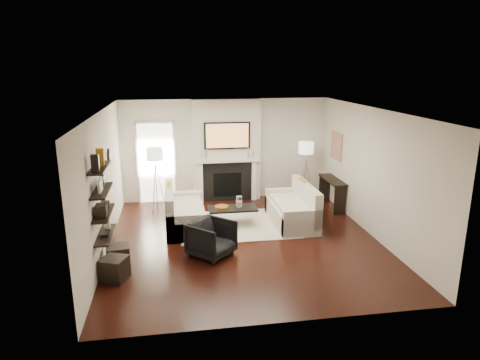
{
  "coord_description": "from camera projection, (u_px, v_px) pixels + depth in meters",
  "views": [
    {
      "loc": [
        -1.4,
        -8.19,
        3.55
      ],
      "look_at": [
        0.0,
        0.6,
        1.15
      ],
      "focal_mm": 32.0,
      "sensor_mm": 36.0,
      "label": 1
    }
  ],
  "objects": [
    {
      "name": "console_leg_s",
      "position": [
        324.0,
        188.0,
        11.46
      ],
      "size": [
        0.3,
        0.04,
        0.71
      ],
      "primitive_type": "cube",
      "color": "black",
      "rests_on": "floor"
    },
    {
      "name": "fireplace_surround",
      "position": [
        227.0,
        182.0,
        11.42
      ],
      "size": [
        1.3,
        0.02,
        1.04
      ],
      "primitive_type": "cube",
      "color": "black",
      "rests_on": "floor"
    },
    {
      "name": "pillow_right_charcoal",
      "position": [
        310.0,
        197.0,
        9.5
      ],
      "size": [
        0.1,
        0.4,
        0.4
      ],
      "primitive_type": "cube",
      "color": "black",
      "rests_on": "loveseat_right_cushion"
    },
    {
      "name": "lamp_right_leg_c",
      "position": [
        304.0,
        180.0,
        11.32
      ],
      "size": [
        0.14,
        0.22,
        1.23
      ],
      "primitive_type": "cylinder",
      "rotation": [
        0.18,
        0.0,
        2.62
      ],
      "color": "silver",
      "rests_on": "floor"
    },
    {
      "name": "shelf_lower",
      "position": [
        104.0,
        213.0,
        7.31
      ],
      "size": [
        0.25,
        1.0,
        0.04
      ],
      "primitive_type": "cube",
      "color": "black",
      "rests_on": "wall_left"
    },
    {
      "name": "decor_wine_rack",
      "position": [
        101.0,
        210.0,
        7.09
      ],
      "size": [
        0.18,
        0.25,
        0.2
      ],
      "primitive_type": "cube",
      "color": "black",
      "rests_on": "shelf_lower"
    },
    {
      "name": "ottoman_near",
      "position": [
        118.0,
        256.0,
        7.75
      ],
      "size": [
        0.46,
        0.46,
        0.4
      ],
      "primitive_type": "cube",
      "rotation": [
        0.0,
        0.0,
        0.17
      ],
      "color": "black",
      "rests_on": "floor"
    },
    {
      "name": "loveseat_left_cushion",
      "position": [
        187.0,
        208.0,
        9.54
      ],
      "size": [
        0.63,
        1.44,
        0.1
      ],
      "primitive_type": "cube",
      "color": "beige",
      "rests_on": "loveseat_left_base"
    },
    {
      "name": "loveseat_right_cushion",
      "position": [
        290.0,
        204.0,
        9.8
      ],
      "size": [
        0.63,
        1.44,
        0.1
      ],
      "primitive_type": "cube",
      "color": "beige",
      "rests_on": "loveseat_right_base"
    },
    {
      "name": "shelf_upper",
      "position": [
        102.0,
        191.0,
        7.2
      ],
      "size": [
        0.25,
        1.0,
        0.04
      ],
      "primitive_type": "cube",
      "color": "black",
      "rests_on": "wall_left"
    },
    {
      "name": "door_trim_top",
      "position": [
        154.0,
        122.0,
        10.93
      ],
      "size": [
        1.02,
        0.06,
        0.06
      ],
      "primitive_type": "cube",
      "color": "white",
      "rests_on": "wall_back"
    },
    {
      "name": "console_leg_n",
      "position": [
        340.0,
        201.0,
        10.41
      ],
      "size": [
        0.3,
        0.04,
        0.71
      ],
      "primitive_type": "cube",
      "color": "black",
      "rests_on": "floor"
    },
    {
      "name": "loveseat_left_arm_s",
      "position": [
        184.0,
        204.0,
        10.35
      ],
      "size": [
        0.85,
        0.18,
        0.6
      ],
      "primitive_type": "cube",
      "color": "beige",
      "rests_on": "floor"
    },
    {
      "name": "loveseat_left_base",
      "position": [
        186.0,
        219.0,
        9.6
      ],
      "size": [
        0.85,
        1.8,
        0.42
      ],
      "primitive_type": "cube",
      "color": "beige",
      "rests_on": "floor"
    },
    {
      "name": "decor_frame_b",
      "position": [
        103.0,
        181.0,
        7.43
      ],
      "size": [
        0.04,
        0.22,
        0.18
      ],
      "primitive_type": "cube",
      "color": "black",
      "rests_on": "shelf_upper"
    },
    {
      "name": "coffee_table",
      "position": [
        233.0,
        208.0,
        9.7
      ],
      "size": [
        1.1,
        0.55,
        0.04
      ],
      "primitive_type": "cube",
      "color": "black",
      "rests_on": "floor"
    },
    {
      "name": "decor_box_tall",
      "position": [
        107.0,
        224.0,
        7.64
      ],
      "size": [
        0.1,
        0.1,
        0.18
      ],
      "primitive_type": "cube",
      "color": "white",
      "rests_on": "shelf_bottom"
    },
    {
      "name": "decor_books",
      "position": [
        105.0,
        234.0,
        7.33
      ],
      "size": [
        0.14,
        0.2,
        0.05
      ],
      "primitive_type": "cube",
      "color": "black",
      "rests_on": "shelf_bottom"
    },
    {
      "name": "shelf_top",
      "position": [
        100.0,
        168.0,
        7.1
      ],
      "size": [
        0.25,
        1.0,
        0.04
      ],
      "primitive_type": "cube",
      "color": "black",
      "rests_on": "wall_left"
    },
    {
      "name": "chimney_breast",
      "position": [
        227.0,
        151.0,
        11.33
      ],
      "size": [
        1.8,
        0.25,
        2.7
      ],
      "primitive_type": "cube",
      "color": "silver",
      "rests_on": "floor"
    },
    {
      "name": "tv_body",
      "position": [
        227.0,
        136.0,
        11.07
      ],
      "size": [
        1.2,
        0.06,
        0.7
      ],
      "primitive_type": "cube",
      "color": "black",
      "rests_on": "chimney_breast"
    },
    {
      "name": "pillow_left_charcoal",
      "position": [
        170.0,
        202.0,
        9.13
      ],
      "size": [
        0.1,
        0.4,
        0.4
      ],
      "primitive_type": "cube",
      "color": "black",
      "rests_on": "loveseat_left_cushion"
    },
    {
      "name": "candlestick_l_tall",
      "position": [
        206.0,
        154.0,
        11.1
      ],
      "size": [
        0.04,
        0.04,
        0.3
      ],
      "primitive_type": "cylinder",
      "color": "silver",
      "rests_on": "mantel_shelf"
    },
    {
      "name": "loveseat_left_back",
      "position": [
        170.0,
        206.0,
        9.47
      ],
      "size": [
        0.18,
        1.8,
        0.8
      ],
      "primitive_type": "cube",
      "color": "beige",
      "rests_on": "floor"
    },
    {
      "name": "coffee_leg_nw",
      "position": [
        212.0,
        222.0,
        9.47
      ],
      "size": [
        0.02,
        0.02,
        0.38
      ],
      "primitive_type": "cylinder",
      "color": "silver",
      "rests_on": "floor"
    },
    {
      "name": "mantel_shelf",
      "position": [
        227.0,
        161.0,
        11.22
      ],
      "size": [
        1.7,
        0.18,
        0.07
      ],
      "primitive_type": "cube",
      "color": "white",
      "rests_on": "chimney_breast"
    },
    {
      "name": "lamp_right_shade",
      "position": [
        306.0,
        148.0,
        11.2
      ],
      "size": [
        0.4,
        0.4,
        0.3
      ],
      "primitive_type": "cylinder",
      "color": "white",
      "rests_on": "lamp_right_post"
    },
    {
      "name": "clock_face",
      "position": [
        110.0,
        156.0,
        8.95
      ],
      "size": [
        0.01,
        0.29,
        0.29
      ],
      "primitive_type": "cylinder",
      "rotation": [
        0.0,
        1.57,
        0.0
      ],
      "color": "white",
      "rests_on": "clock_rim"
    },
    {
      "name": "lamp_right_leg_a",
      "position": [
        309.0,
        179.0,
        11.44
      ],
      "size": [
        0.25,
        0.02,
        1.23
      ],
      "primitive_type": "cylinder",
      "rotation": [
        0.18,
        0.0,
        4.71
      ],
      "color": "silver",
      "rests_on": "floor"
    },
    {
      "name": "decor_magfile_b",
      "position": [
        100.0,
        157.0,
        7.19
      ],
      "size": [
        0.12,
        0.1,
        0.28
      ],
      "primitive_type": "cube",
      "color": "#B16F15",
      "rests_on": "shelf_top"
    },
    {
      "name": "room_envelope",
      "position": [
        245.0,
        178.0,
        8.59
      ],
      "size": [
        6.0,
        6.0,
        6.0
      ],
      "color": "black",
      "rests_on": "ground"
    },
    {
      "name": "door_trim_l",
      "position": [
        138.0,
        164.0,
        11.14
      ],
      "size": [
        0.06,
        0.06,
        2.16
      ],
      "primitive_type": "cube",
      "color": "white",
      "rests_on": "floor"
    },
    {
      "name": "mantel_pilaster_l",
      "position": [
        201.0,
        182.0,
        11.28
      ],
      "size": [
        0.12,
        0.08,
        1.1
      ],
      "primitive_type": "cube",
      "color": "white",
      "rests_on": "floor"
    },
    {
      "name": "coffee_leg_ne",
      "position": [
        256.0,
        219.0,
        9.62
      ],
      "size": [
        0.02,
        0.02,
        0.38
      ],
      "primitive_type": "cylinder",
      "color": "silver",
      "rests_on": "floor"
    },
    {
      "name": "decor_frame_a",
      "position": [
        100.0,
        185.0,
        7.08
      ],
      "size": [
        0.04,
        0.3,
        0.22
      ],
      "primitive_type": "cube",
      "color": "white",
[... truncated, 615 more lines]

